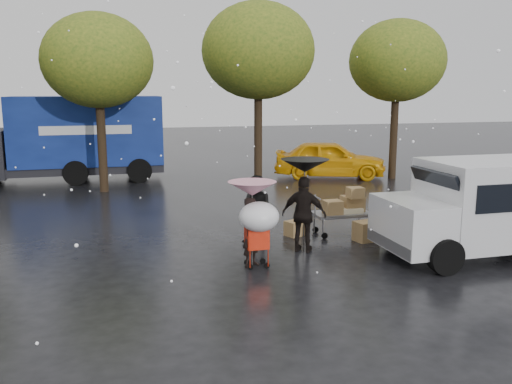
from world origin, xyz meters
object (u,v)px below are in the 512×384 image
object	(u,v)px
shopping_cart	(259,220)
white_van	(492,205)
person_black	(304,214)
blue_truck	(67,139)
vendor_cart	(345,207)
yellow_taxi	(330,159)
person_pink	(252,232)

from	to	relation	value
shopping_cart	white_van	bearing A→B (deg)	-3.96
person_black	blue_truck	xyz separation A→B (m)	(-6.02, 12.06, 0.86)
vendor_cart	shopping_cart	xyz separation A→B (m)	(-2.94, -2.17, 0.34)
vendor_cart	yellow_taxi	world-z (taller)	yellow_taxi
shopping_cart	white_van	size ratio (longest dim) A/B	0.30
person_black	shopping_cart	distance (m)	1.67
shopping_cart	yellow_taxi	world-z (taller)	yellow_taxi
blue_truck	white_van	bearing A→B (deg)	-52.99
blue_truck	person_black	bearing A→B (deg)	-63.50
vendor_cart	white_van	distance (m)	3.59
person_pink	white_van	distance (m)	5.57
person_pink	yellow_taxi	size ratio (longest dim) A/B	0.32
yellow_taxi	vendor_cart	bearing A→B (deg)	-179.48
white_van	blue_truck	size ratio (longest dim) A/B	0.59
person_black	white_van	distance (m)	4.30
person_pink	yellow_taxi	distance (m)	12.56
person_black	yellow_taxi	distance (m)	11.23
person_black	yellow_taxi	size ratio (longest dim) A/B	0.38
vendor_cart	shopping_cart	distance (m)	3.67
person_pink	vendor_cart	bearing A→B (deg)	-11.24
shopping_cart	blue_truck	xyz separation A→B (m)	(-4.66, 13.02, 0.69)
person_pink	yellow_taxi	bearing A→B (deg)	15.66
person_pink	yellow_taxi	xyz separation A→B (m)	(6.33, 10.85, 0.05)
yellow_taxi	shopping_cart	bearing A→B (deg)	171.44
vendor_cart	shopping_cart	world-z (taller)	shopping_cart
person_black	vendor_cart	bearing A→B (deg)	-109.16
white_van	yellow_taxi	bearing A→B (deg)	85.98
vendor_cart	person_black	bearing A→B (deg)	-142.50
blue_truck	yellow_taxi	world-z (taller)	blue_truck
shopping_cart	white_van	world-z (taller)	white_van
shopping_cart	person_pink	bearing A→B (deg)	112.14
shopping_cart	blue_truck	size ratio (longest dim) A/B	0.18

